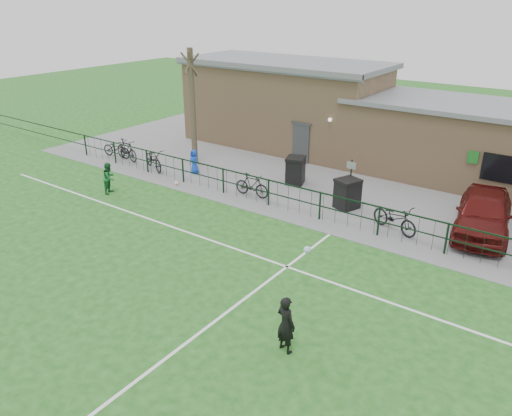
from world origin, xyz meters
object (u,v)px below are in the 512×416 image
Objects in this scene: spectator_child at (194,161)px; outfield_player at (109,178)px; bare_tree at (193,108)px; car_maroon at (484,213)px; bicycle_a at (117,148)px; bicycle_b at (127,150)px; wheelie_bin_left at (295,171)px; bicycle_c at (154,159)px; bicycle_e at (395,218)px; wheelie_bin_right at (347,195)px; ball_ground at (176,183)px; bicycle_d at (252,185)px; sign_post at (350,182)px.

outfield_player reaches higher than spectator_child.
car_maroon is at bearing 0.12° from bare_tree.
bicycle_a is 0.99× the size of bicycle_b.
bicycle_c is (-7.04, -2.53, -0.05)m from wheelie_bin_left.
bicycle_e is at bearing -96.18° from bicycle_a.
wheelie_bin_left is at bearing -46.77° from bicycle_c.
wheelie_bin_right is (3.38, -1.32, -0.00)m from wheelie_bin_left.
ball_ground is at bearing -88.19° from bicycle_c.
ball_ground is at bearing -108.59° from bicycle_a.
spectator_child is (2.11, 0.78, 0.06)m from bicycle_c.
outfield_player is 7.05× the size of ball_ground.
wheelie_bin_right is 0.62× the size of bicycle_b.
wheelie_bin_right is 0.70× the size of bicycle_d.
spectator_child is (-8.20, -0.88, -0.38)m from sign_post.
outfield_player is at bearing -155.57° from wheelie_bin_left.
bicycle_e is (-2.75, -1.81, -0.27)m from car_maroon.
bare_tree reaches higher than bicycle_e.
car_maroon reaches higher than bicycle_c.
spectator_child is at bearing 180.00° from wheelie_bin_left.
bicycle_e is 10.42m from ball_ground.
bicycle_b is at bearing 176.55° from car_maroon.
bicycle_c is 1.71× the size of spectator_child.
bare_tree is at bearing 145.61° from spectator_child.
bicycle_b is (-12.76, -0.99, -0.02)m from wheelie_bin_right.
sign_post is 4.34m from bicycle_d.
wheelie_bin_right is at bearing -74.72° from bicycle_d.
car_maroon is 2.30× the size of bicycle_e.
bicycle_c is at bearing -145.03° from spectator_child.
wheelie_bin_left is 3.63m from wheelie_bin_right.
spectator_child is at bearing -90.55° from bicycle_a.
wheelie_bin_left is 9.66m from bicycle_b.
outfield_player is (-9.50, -5.14, -0.30)m from sign_post.
wheelie_bin_right is 0.57× the size of bicycle_c.
ball_ground is (1.52, -3.03, -2.90)m from bare_tree.
bare_tree is 12.23m from bicycle_e.
bicycle_e is at bearing -0.39° from wheelie_bin_right.
wheelie_bin_right is 0.98× the size of spectator_child.
bicycle_b is at bearing 17.26° from outfield_player.
outfield_player is at bearing -132.85° from wheelie_bin_right.
ball_ground is at bearing -176.06° from car_maroon.
bicycle_b reaches higher than bicycle_c.
sign_post is 0.42× the size of car_maroon.
bicycle_e is (12.91, 0.23, -0.01)m from bicycle_c.
wheelie_bin_left reaches higher than bicycle_b.
bicycle_a reaches higher than ball_ground.
car_maroon reaches higher than outfield_player.
car_maroon is (8.61, -0.50, 0.20)m from wheelie_bin_left.
bicycle_d is at bearing -81.57° from outfield_player.
bicycle_a is at bearing 85.78° from bicycle_d.
bicycle_d is at bearing 3.32° from spectator_child.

